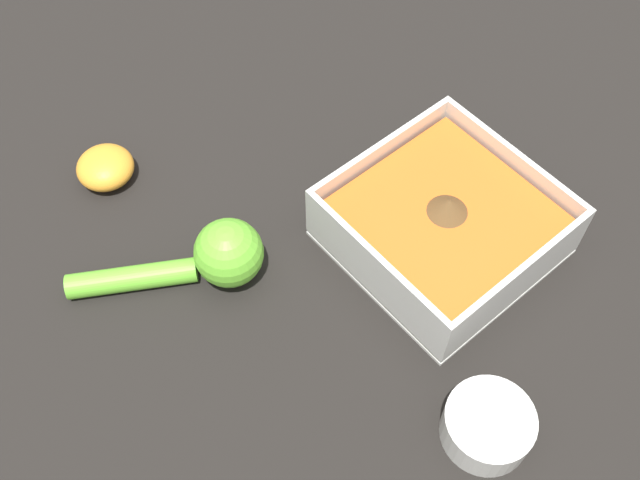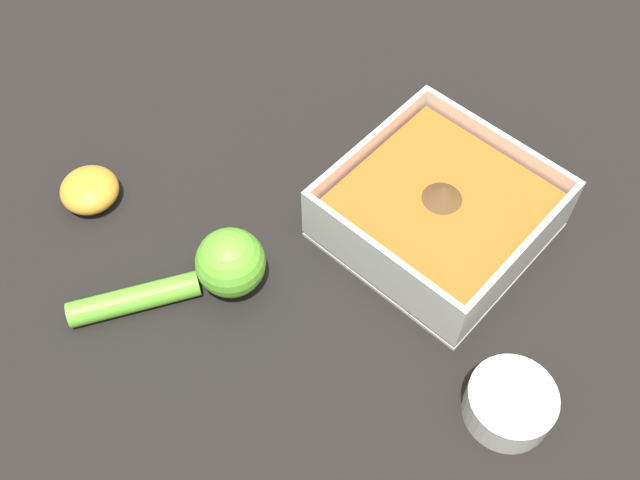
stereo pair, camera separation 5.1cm
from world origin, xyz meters
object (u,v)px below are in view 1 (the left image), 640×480
Objects in this scene: square_dish at (443,227)px; lemon_squeezer at (210,258)px; lemon_half at (105,167)px; spice_bowl at (487,426)px.

lemon_squeezer is at bearing -121.03° from square_dish.
square_dish is 3.16× the size of lemon_half.
lemon_half is (-0.17, -0.02, -0.01)m from lemon_squeezer.
lemon_squeezer is (-0.12, -0.20, 0.00)m from square_dish.
spice_bowl is at bearing 12.41° from lemon_half.
lemon_half is at bearing 125.87° from lemon_squeezer.
square_dish reaches higher than spice_bowl.
lemon_half is (-0.46, -0.10, 0.00)m from spice_bowl.
lemon_squeezer is at bearing 4.97° from lemon_half.
spice_bowl is at bearing -34.17° from square_dish.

